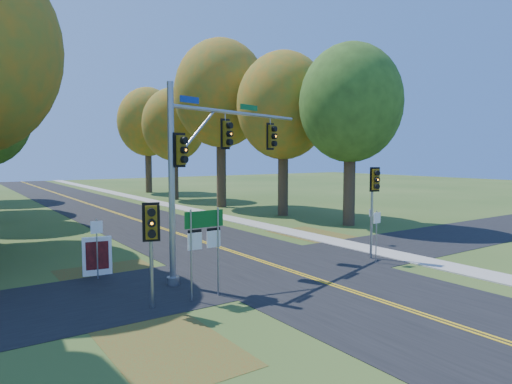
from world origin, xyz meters
TOP-DOWN VIEW (x-y plane):
  - ground at (0.00, 0.00)m, footprint 160.00×160.00m
  - road_main at (0.00, 0.00)m, footprint 8.00×160.00m
  - road_cross at (0.00, 2.00)m, footprint 60.00×6.00m
  - centerline_left at (-0.10, 0.00)m, footprint 0.10×160.00m
  - centerline_right at (0.10, 0.00)m, footprint 0.10×160.00m
  - sidewalk_east at (6.20, 0.00)m, footprint 1.60×160.00m
  - leaf_patch_w_near at (-6.50, 4.00)m, footprint 4.00×6.00m
  - leaf_patch_e at (6.80, 6.00)m, footprint 3.50×8.00m
  - leaf_patch_w_far at (-7.50, -3.00)m, footprint 3.00×5.00m
  - tree_e_a at (11.57, 8.77)m, footprint 7.20×7.20m
  - tree_e_b at (10.97, 15.58)m, footprint 7.60×7.60m
  - tree_e_c at (9.88, 23.69)m, footprint 8.80×8.80m
  - tree_e_d at (9.26, 32.87)m, footprint 7.00×7.00m
  - tree_e_e at (10.47, 43.58)m, footprint 7.80×7.80m
  - traffic_mast at (-3.04, 2.60)m, footprint 8.13×3.06m
  - east_signal_pole at (4.65, 0.57)m, footprint 0.49×0.59m
  - ped_signal_pole at (-6.77, -0.21)m, footprint 0.54×0.64m
  - route_sign_cluster at (-4.80, -0.10)m, footprint 1.48×0.09m
  - info_kiosk at (-7.02, 5.14)m, footprint 1.17×0.39m
  - reg_sign_e_north at (7.45, 3.16)m, footprint 0.39×0.10m
  - reg_sign_e_south at (4.20, -0.01)m, footprint 0.47×0.08m
  - reg_sign_w at (-7.17, 4.55)m, footprint 0.47×0.08m

SIDE VIEW (x-z plane):
  - ground at x=0.00m, z-range 0.00..0.00m
  - leaf_patch_w_near at x=-6.50m, z-range 0.00..0.01m
  - leaf_patch_e at x=6.80m, z-range 0.00..0.01m
  - leaf_patch_w_far at x=-7.50m, z-range 0.00..0.01m
  - road_cross at x=0.00m, z-range 0.00..0.02m
  - road_main at x=0.00m, z-range 0.00..0.02m
  - centerline_left at x=-0.10m, z-range 0.02..0.03m
  - centerline_right at x=0.10m, z-range 0.02..0.03m
  - sidewalk_east at x=6.20m, z-range 0.00..0.06m
  - info_kiosk at x=-7.02m, z-range 0.00..1.61m
  - reg_sign_e_north at x=7.45m, z-range 0.38..2.45m
  - reg_sign_e_south at x=4.20m, z-range 0.45..2.89m
  - reg_sign_w at x=-7.17m, z-range 0.45..2.90m
  - route_sign_cluster at x=-4.80m, z-range 0.65..3.81m
  - ped_signal_pole at x=-6.77m, z-range 0.85..4.36m
  - east_signal_pole at x=4.65m, z-range 1.14..5.56m
  - traffic_mast at x=-3.04m, z-range 1.10..8.81m
  - tree_e_d at x=9.26m, z-range 2.08..14.40m
  - tree_e_a at x=11.57m, z-range 2.16..14.90m
  - tree_e_b at x=10.97m, z-range 2.23..15.56m
  - tree_e_e at x=10.47m, z-range 2.32..16.06m
  - tree_e_c at x=9.88m, z-range 2.77..18.56m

